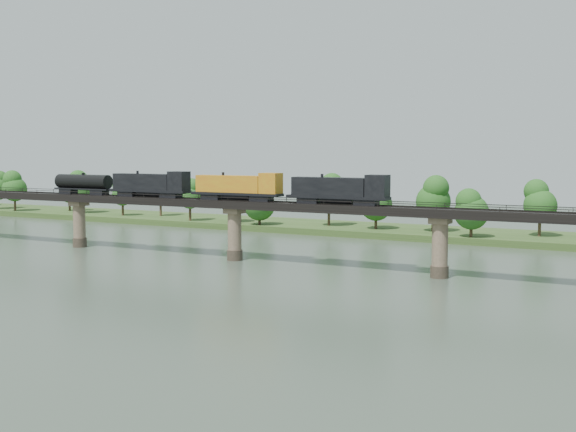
% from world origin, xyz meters
% --- Properties ---
extents(ground, '(400.00, 400.00, 0.00)m').
position_xyz_m(ground, '(0.00, 0.00, 0.00)').
color(ground, '#324033').
rests_on(ground, ground).
extents(far_bank, '(300.00, 24.00, 1.60)m').
position_xyz_m(far_bank, '(0.00, 85.00, 0.80)').
color(far_bank, '#2E481D').
rests_on(far_bank, ground).
extents(bridge, '(236.00, 30.00, 11.50)m').
position_xyz_m(bridge, '(0.00, 30.00, 5.46)').
color(bridge, '#473A2D').
rests_on(bridge, ground).
extents(bridge_superstructure, '(220.00, 4.90, 0.75)m').
position_xyz_m(bridge_superstructure, '(0.00, 30.00, 11.79)').
color(bridge_superstructure, black).
rests_on(bridge_superstructure, bridge).
extents(far_treeline, '(289.06, 17.54, 13.60)m').
position_xyz_m(far_treeline, '(-8.21, 80.52, 8.83)').
color(far_treeline, '#382619').
rests_on(far_treeline, far_bank).
extents(freight_train, '(76.93, 3.00, 5.30)m').
position_xyz_m(freight_train, '(-6.35, 30.00, 14.03)').
color(freight_train, black).
rests_on(freight_train, bridge).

